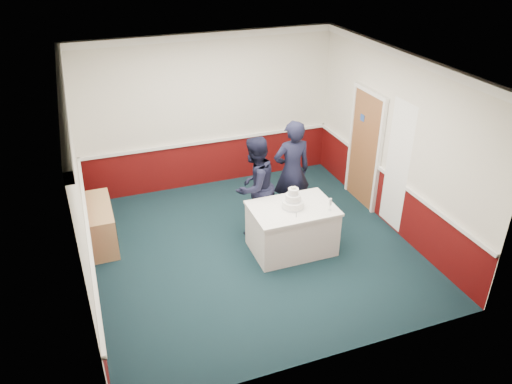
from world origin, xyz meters
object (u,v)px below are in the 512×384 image
object	(u,v)px
cake_table	(292,228)
cake_knife	(296,214)
champagne_flute	(330,202)
person_woman	(292,171)
person_man	(255,186)
sideboard	(101,224)
wedding_cake	(293,201)

from	to	relation	value
cake_table	cake_knife	size ratio (longest dim) A/B	6.00
champagne_flute	cake_table	bearing A→B (deg)	150.75
cake_knife	person_woman	xyz separation A→B (m)	(0.41, 1.11, 0.13)
cake_table	person_man	xyz separation A→B (m)	(-0.37, 0.73, 0.46)
sideboard	person_man	bearing A→B (deg)	-11.77
champagne_flute	person_man	xyz separation A→B (m)	(-0.87, 1.01, -0.07)
cake_table	wedding_cake	world-z (taller)	wedding_cake
cake_table	champagne_flute	distance (m)	0.78
cake_table	sideboard	bearing A→B (deg)	156.31
cake_table	person_man	world-z (taller)	person_man
champagne_flute	person_woman	bearing A→B (deg)	95.78
sideboard	person_woman	xyz separation A→B (m)	(3.24, -0.34, 0.58)
cake_knife	sideboard	bearing A→B (deg)	177.28
cake_knife	champagne_flute	world-z (taller)	champagne_flute
sideboard	person_woman	distance (m)	3.30
cake_knife	person_man	size ratio (longest dim) A/B	0.13
wedding_cake	person_woman	bearing A→B (deg)	67.37
sideboard	person_man	xyz separation A→B (m)	(2.49, -0.52, 0.51)
wedding_cake	person_man	xyz separation A→B (m)	(-0.37, 0.73, -0.04)
wedding_cake	person_man	bearing A→B (deg)	116.45
cake_knife	person_woman	distance (m)	1.19
wedding_cake	person_woman	size ratio (longest dim) A/B	0.20
person_man	person_woman	world-z (taller)	person_woman
sideboard	cake_knife	bearing A→B (deg)	-27.21
cake_table	champagne_flute	size ratio (longest dim) A/B	6.44
sideboard	person_woman	size ratio (longest dim) A/B	0.65
cake_table	cake_knife	distance (m)	0.44
cake_knife	cake_table	bearing A→B (deg)	105.96
sideboard	cake_knife	distance (m)	3.21
person_man	person_woman	size ratio (longest dim) A/B	0.93
champagne_flute	person_woman	size ratio (longest dim) A/B	0.11
cake_table	person_man	size ratio (longest dim) A/B	0.77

